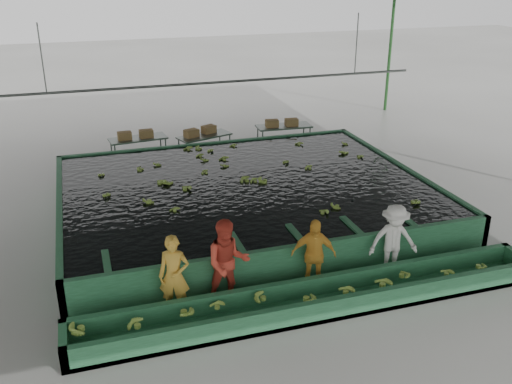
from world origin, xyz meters
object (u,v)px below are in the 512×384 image
object	(u,v)px
worker_d	(393,241)
packing_table_mid	(205,147)
box_stack_left	(136,138)
box_stack_right	(282,126)
worker_b	(228,263)
packing_table_left	(139,150)
worker_a	(174,276)
flotation_tank	(245,197)
worker_c	(313,255)
packing_table_right	(284,137)
box_stack_mid	(200,135)
sorting_trough	(318,299)

from	to	relation	value
worker_d	packing_table_mid	xyz separation A→B (m)	(-2.17, 9.23, -0.42)
box_stack_left	box_stack_right	distance (m)	5.31
box_stack_left	box_stack_right	world-z (taller)	box_stack_right
worker_b	packing_table_left	size ratio (longest dim) A/B	0.96
worker_a	worker_d	size ratio (longest dim) A/B	1.00
flotation_tank	worker_c	bearing A→B (deg)	-87.00
packing_table_right	box_stack_right	bearing A→B (deg)	-148.32
worker_b	box_stack_right	size ratio (longest dim) A/B	1.57
packing_table_mid	packing_table_right	world-z (taller)	packing_table_right
flotation_tank	packing_table_mid	xyz separation A→B (m)	(-0.02, 4.93, -0.02)
box_stack_mid	worker_d	bearing A→B (deg)	-76.09
packing_table_left	packing_table_right	distance (m)	5.35
box_stack_left	box_stack_right	bearing A→B (deg)	-2.17
flotation_tank	worker_c	distance (m)	4.32
worker_d	box_stack_right	size ratio (longest dim) A/B	1.42
worker_d	packing_table_mid	world-z (taller)	worker_d
worker_b	flotation_tank	bearing A→B (deg)	75.58
packing_table_mid	box_stack_left	xyz separation A→B (m)	(-2.37, 0.26, 0.46)
box_stack_left	box_stack_right	size ratio (longest dim) A/B	1.00
sorting_trough	packing_table_right	distance (m)	10.60
box_stack_left	packing_table_mid	bearing A→B (deg)	-6.28
flotation_tank	worker_a	xyz separation A→B (m)	(-2.76, -4.30, 0.40)
worker_c	packing_table_left	world-z (taller)	worker_c
packing_table_left	packing_table_right	world-z (taller)	packing_table_right
worker_c	box_stack_right	size ratio (longest dim) A/B	1.36
sorting_trough	packing_table_left	world-z (taller)	packing_table_left
box_stack_left	worker_b	bearing A→B (deg)	-85.63
worker_a	box_stack_left	bearing A→B (deg)	106.87
packing_table_mid	worker_b	bearing A→B (deg)	-100.10
packing_table_mid	worker_c	bearing A→B (deg)	-88.48
worker_d	packing_table_right	distance (m)	9.40
sorting_trough	packing_table_mid	world-z (taller)	packing_table_mid
worker_c	box_stack_right	distance (m)	9.67
sorting_trough	box_stack_left	bearing A→B (deg)	103.07
sorting_trough	packing_table_left	distance (m)	10.58
flotation_tank	packing_table_right	size ratio (longest dim) A/B	4.95
packing_table_left	box_stack_right	world-z (taller)	box_stack_right
sorting_trough	packing_table_mid	xyz separation A→B (m)	(-0.02, 10.03, 0.18)
worker_d	box_stack_right	xyz separation A→B (m)	(0.77, 9.29, 0.07)
worker_c	packing_table_mid	world-z (taller)	worker_c
worker_a	box_stack_left	world-z (taller)	worker_a
flotation_tank	box_stack_left	bearing A→B (deg)	114.73
box_stack_left	sorting_trough	bearing A→B (deg)	-76.93
worker_b	worker_d	distance (m)	3.82
worker_a	box_stack_right	bearing A→B (deg)	77.66
packing_table_mid	box_stack_mid	distance (m)	0.46
packing_table_left	packing_table_mid	bearing A→B (deg)	-7.50
worker_a	worker_b	size ratio (longest dim) A/B	0.90
worker_b	packing_table_right	bearing A→B (deg)	70.08
flotation_tank	box_stack_right	size ratio (longest dim) A/B	8.32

